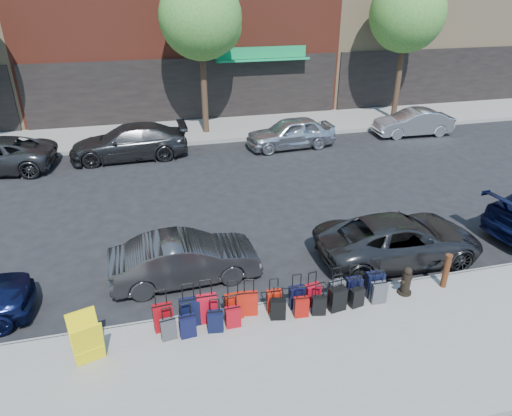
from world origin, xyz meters
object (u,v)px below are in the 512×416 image
object	(u,v)px
car_near_1	(185,259)
car_far_1	(129,142)
car_far_2	(291,133)
car_far_3	(413,123)
fire_hydrant	(406,281)
display_rack	(87,340)
car_near_2	(399,239)
tree_center	(204,20)
tree_right	(410,16)
bollard	(446,270)
suitcase_front_5	(274,301)

from	to	relation	value
car_near_1	car_far_1	world-z (taller)	car_far_1
car_far_2	car_far_3	world-z (taller)	car_far_2
fire_hydrant	car_far_2	bearing A→B (deg)	64.10
display_rack	car_near_1	size ratio (longest dim) A/B	0.27
car_near_2	car_far_1	bearing A→B (deg)	36.16
car_near_1	car_far_3	bearing A→B (deg)	-54.75
car_near_1	car_far_2	bearing A→B (deg)	-34.82
tree_center	car_far_2	distance (m)	6.51
display_rack	car_near_1	world-z (taller)	car_near_1
fire_hydrant	display_rack	size ratio (longest dim) A/B	0.73
fire_hydrant	car_near_1	bearing A→B (deg)	135.66
tree_center	tree_right	xyz separation A→B (m)	(10.50, 0.00, 0.00)
bollard	car_far_2	bearing A→B (deg)	91.83
car_near_1	car_far_3	size ratio (longest dim) A/B	0.98
tree_center	car_near_2	distance (m)	14.07
fire_hydrant	car_near_1	distance (m)	5.56
tree_right	display_rack	xyz separation A→B (m)	(-15.19, -14.87, -4.75)
car_near_1	tree_right	bearing A→B (deg)	-49.26
fire_hydrant	bollard	size ratio (longest dim) A/B	0.81
bollard	car_far_2	distance (m)	11.50
display_rack	fire_hydrant	bearing A→B (deg)	-13.59
bollard	display_rack	distance (m)	8.48
tree_center	car_far_3	bearing A→B (deg)	-14.65
tree_center	car_far_1	world-z (taller)	tree_center
suitcase_front_5	fire_hydrant	xyz separation A→B (m)	(3.31, -0.15, 0.08)
suitcase_front_5	car_near_1	world-z (taller)	car_near_1
fire_hydrant	bollard	distance (m)	1.10
tree_right	car_near_2	world-z (taller)	tree_right
car_far_2	car_near_1	bearing A→B (deg)	-36.01
fire_hydrant	car_near_2	xyz separation A→B (m)	(0.73, 1.65, 0.14)
car_near_2	tree_center	bearing A→B (deg)	15.51
suitcase_front_5	car_far_1	size ratio (longest dim) A/B	0.17
suitcase_front_5	car_far_2	xyz separation A→B (m)	(4.03, 11.36, 0.28)
car_near_2	car_far_3	bearing A→B (deg)	-32.16
car_far_2	display_rack	bearing A→B (deg)	-38.18
suitcase_front_5	fire_hydrant	bearing A→B (deg)	-1.85
fire_hydrant	car_far_2	distance (m)	11.54
car_far_2	car_near_2	bearing A→B (deg)	-4.04
tree_center	bollard	xyz separation A→B (m)	(3.77, -14.42, -4.78)
car_near_1	bollard	bearing A→B (deg)	-111.17
bollard	car_far_3	size ratio (longest dim) A/B	0.24
tree_center	car_far_1	bearing A→B (deg)	-146.34
car_far_1	fire_hydrant	bearing A→B (deg)	28.19
tree_center	display_rack	xyz separation A→B (m)	(-4.69, -14.87, -4.75)
car_near_2	car_far_1	xyz separation A→B (m)	(-7.29, 10.20, 0.09)
bollard	car_near_1	distance (m)	6.58
car_near_1	tree_center	bearing A→B (deg)	-14.19
car_far_2	car_far_3	size ratio (longest dim) A/B	1.06
suitcase_front_5	car_near_1	distance (m)	2.68
suitcase_front_5	bollard	xyz separation A→B (m)	(4.40, -0.13, 0.21)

